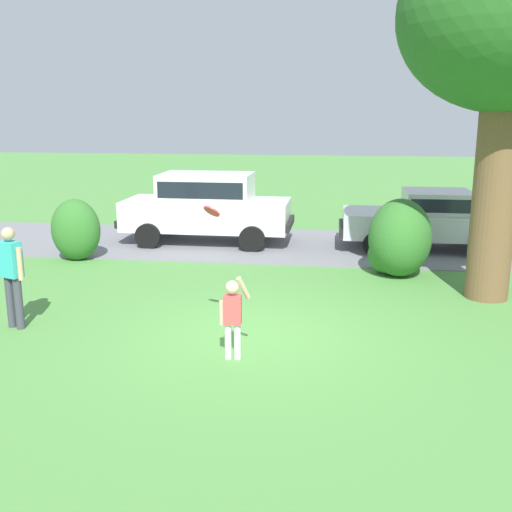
{
  "coord_description": "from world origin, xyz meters",
  "views": [
    {
      "loc": [
        1.29,
        -9.31,
        3.63
      ],
      "look_at": [
        -0.08,
        1.01,
        1.1
      ],
      "focal_mm": 42.66,
      "sensor_mm": 36.0,
      "label": 1
    }
  ],
  "objects_px": {
    "child_thrower": "(233,313)",
    "adult_onlooker": "(12,272)",
    "parked_sedan": "(428,218)",
    "frisbee": "(212,211)",
    "parked_suv": "(207,204)"
  },
  "relations": [
    {
      "from": "child_thrower",
      "to": "adult_onlooker",
      "type": "height_order",
      "value": "adult_onlooker"
    },
    {
      "from": "parked_suv",
      "to": "adult_onlooker",
      "type": "relative_size",
      "value": 2.71
    },
    {
      "from": "parked_sedan",
      "to": "parked_suv",
      "type": "relative_size",
      "value": 0.94
    },
    {
      "from": "parked_sedan",
      "to": "frisbee",
      "type": "bearing_deg",
      "value": -121.61
    },
    {
      "from": "parked_sedan",
      "to": "adult_onlooker",
      "type": "distance_m",
      "value": 10.45
    },
    {
      "from": "parked_sedan",
      "to": "parked_suv",
      "type": "height_order",
      "value": "parked_suv"
    },
    {
      "from": "frisbee",
      "to": "adult_onlooker",
      "type": "distance_m",
      "value": 3.59
    },
    {
      "from": "frisbee",
      "to": "parked_suv",
      "type": "bearing_deg",
      "value": 102.84
    },
    {
      "from": "parked_sedan",
      "to": "child_thrower",
      "type": "height_order",
      "value": "parked_sedan"
    },
    {
      "from": "parked_suv",
      "to": "child_thrower",
      "type": "bearing_deg",
      "value": -75.32
    },
    {
      "from": "child_thrower",
      "to": "adult_onlooker",
      "type": "bearing_deg",
      "value": 167.99
    },
    {
      "from": "frisbee",
      "to": "adult_onlooker",
      "type": "bearing_deg",
      "value": -179.69
    },
    {
      "from": "parked_suv",
      "to": "child_thrower",
      "type": "relative_size",
      "value": 3.66
    },
    {
      "from": "child_thrower",
      "to": "adult_onlooker",
      "type": "relative_size",
      "value": 0.74
    },
    {
      "from": "parked_sedan",
      "to": "adult_onlooker",
      "type": "xyz_separation_m",
      "value": [
        -7.73,
        -7.03,
        0.13
      ]
    }
  ]
}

